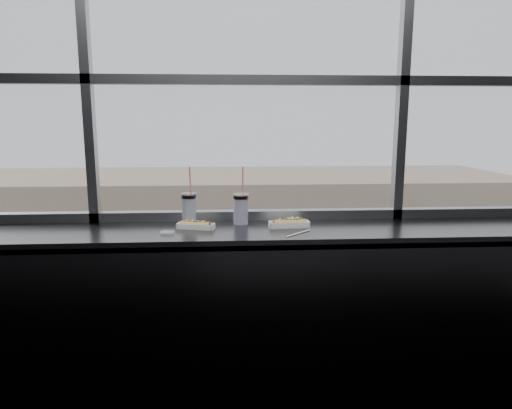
{
  "coord_description": "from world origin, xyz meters",
  "views": [
    {
      "loc": [
        -0.14,
        -1.47,
        1.75
      ],
      "look_at": [
        0.03,
        1.23,
        1.25
      ],
      "focal_mm": 32.0,
      "sensor_mm": 36.0,
      "label": 1
    }
  ],
  "objects": [
    {
      "name": "counter_fascia",
      "position": [
        0.0,
        0.97,
        0.55
      ],
      "size": [
        6.0,
        0.04,
        1.04
      ],
      "primitive_type": "cube",
      "color": "#545454",
      "rests_on": "ground"
    },
    {
      "name": "car_near_d",
      "position": [
        8.5,
        17.5,
        -9.8
      ],
      "size": [
        3.17,
        6.97,
        2.28
      ],
      "primitive_type": "imported",
      "rotation": [
        0.0,
        0.0,
        1.52
      ],
      "color": "beige",
      "rests_on": "street_asphalt"
    },
    {
      "name": "tree_right",
      "position": [
        10.82,
        29.5,
        -7.49
      ],
      "size": [
        3.32,
        3.32,
        5.18
      ],
      "color": "#47382B",
      "rests_on": "far_sidewalk"
    },
    {
      "name": "loose_straw",
      "position": [
        0.27,
        1.08,
        1.1
      ],
      "size": [
        0.16,
        0.16,
        0.01
      ],
      "primitive_type": "cylinder",
      "rotation": [
        0.0,
        1.57,
        0.77
      ],
      "color": "white",
      "rests_on": "counter"
    },
    {
      "name": "soda_cup_left",
      "position": [
        -0.39,
        1.41,
        1.21
      ],
      "size": [
        0.1,
        0.1,
        0.37
      ],
      "color": "white",
      "rests_on": "counter"
    },
    {
      "name": "far_building",
      "position": [
        0.0,
        39.5,
        -7.0
      ],
      "size": [
        50.0,
        14.0,
        8.0
      ],
      "primitive_type": "cube",
      "color": "gray",
      "rests_on": "plaza_ground"
    },
    {
      "name": "car_far_c",
      "position": [
        11.94,
        25.5,
        -9.87
      ],
      "size": [
        2.96,
        6.54,
        2.14
      ],
      "primitive_type": "imported",
      "rotation": [
        0.0,
        0.0,
        1.53
      ],
      "color": "beige",
      "rests_on": "street_asphalt"
    },
    {
      "name": "car_near_b",
      "position": [
        -6.25,
        17.5,
        -9.78
      ],
      "size": [
        3.66,
        7.24,
        2.32
      ],
      "primitive_type": "imported",
      "rotation": [
        0.0,
        0.0,
        1.68
      ],
      "color": "black",
      "rests_on": "street_asphalt"
    },
    {
      "name": "counter",
      "position": [
        0.0,
        1.23,
        1.07
      ],
      "size": [
        6.0,
        0.55,
        0.06
      ],
      "primitive_type": "cube",
      "color": "#545454",
      "rests_on": "ground"
    },
    {
      "name": "car_far_a",
      "position": [
        -11.28,
        25.5,
        -9.81
      ],
      "size": [
        3.32,
        6.97,
        2.26
      ],
      "primitive_type": "imported",
      "rotation": [
        0.0,
        0.0,
        1.5
      ],
      "color": "#282828",
      "rests_on": "street_asphalt"
    },
    {
      "name": "far_sidewalk",
      "position": [
        0.0,
        29.5,
        -10.98
      ],
      "size": [
        80.0,
        6.0,
        0.04
      ],
      "primitive_type": "cube",
      "color": "#9F9889",
      "rests_on": "plaza_ground"
    },
    {
      "name": "wrapper",
      "position": [
        -0.49,
        1.13,
        1.11
      ],
      "size": [
        0.09,
        0.07,
        0.02
      ],
      "primitive_type": "ellipsoid",
      "color": "silver",
      "rests_on": "counter"
    },
    {
      "name": "car_far_b",
      "position": [
        2.58,
        25.5,
        -9.88
      ],
      "size": [
        2.97,
        6.49,
        2.12
      ],
      "primitive_type": "imported",
      "rotation": [
        0.0,
        0.0,
        1.52
      ],
      "color": "maroon",
      "rests_on": "street_asphalt"
    },
    {
      "name": "tree_center",
      "position": [
        1.74,
        29.5,
        -7.69
      ],
      "size": [
        3.13,
        3.13,
        4.89
      ],
      "color": "#47382B",
      "rests_on": "far_sidewalk"
    },
    {
      "name": "hotdog_tray_right",
      "position": [
        0.24,
        1.25,
        1.12
      ],
      "size": [
        0.25,
        0.1,
        0.06
      ],
      "rotation": [
        0.0,
        0.0,
        0.07
      ],
      "color": "white",
      "rests_on": "counter"
    },
    {
      "name": "plaza_ground",
      "position": [
        0.0,
        45.0,
        -11.0
      ],
      "size": [
        120.0,
        120.0,
        0.0
      ],
      "primitive_type": "plane",
      "color": "#9F9889",
      "rests_on": "ground"
    },
    {
      "name": "car_near_c",
      "position": [
        0.46,
        17.5,
        -9.86
      ],
      "size": [
        2.85,
        6.56,
        2.17
      ],
      "primitive_type": "imported",
      "rotation": [
        0.0,
        0.0,
        1.59
      ],
      "color": "#B14320",
      "rests_on": "street_asphalt"
    },
    {
      "name": "street_asphalt",
      "position": [
        0.0,
        21.5,
        -10.97
      ],
      "size": [
        80.0,
        10.0,
        0.06
      ],
      "primitive_type": "cube",
      "color": "black",
      "rests_on": "plaza_ground"
    },
    {
      "name": "window_mullions",
      "position": [
        0.0,
        1.5,
        2.3
      ],
      "size": [
        6.0,
        0.08,
        2.4
      ],
      "primitive_type": null,
      "color": "gray",
      "rests_on": "ground"
    },
    {
      "name": "window_glass",
      "position": [
        0.0,
        1.52,
        2.3
      ],
      "size": [
        6.0,
        0.0,
        6.0
      ],
      "primitive_type": "plane",
      "rotation": [
        1.57,
        0.0,
        0.0
      ],
      "color": "silver",
      "rests_on": "ground"
    },
    {
      "name": "pedestrian_d",
      "position": [
        8.84,
        28.66,
        -9.94
      ],
      "size": [
        0.9,
        0.68,
        2.04
      ],
      "primitive_type": "imported",
      "rotation": [
        0.0,
        0.0,
        3.14
      ],
      "color": "#66605B",
      "rests_on": "far_sidewalk"
    },
    {
      "name": "hotdog_tray_left",
      "position": [
        -0.33,
        1.25,
        1.12
      ],
      "size": [
        0.24,
        0.13,
        0.06
      ],
      "rotation": [
        0.0,
        0.0,
        -0.27
      ],
      "color": "white",
      "rests_on": "counter"
    },
    {
      "name": "pedestrian_c",
      "position": [
        3.43,
        28.86,
        -9.97
      ],
      "size": [
        0.88,
        0.66,
        1.97
      ],
      "primitive_type": "imported",
      "color": "#66605B",
      "rests_on": "far_sidewalk"
    },
    {
      "name": "soda_cup_right",
      "position": [
        -0.06,
        1.37,
        1.21
      ],
      "size": [
        0.1,
        0.1,
        0.37
      ],
      "color": "white",
      "rests_on": "counter"
    },
    {
      "name": "tree_left",
      "position": [
        -9.84,
        29.5,
        -7.62
      ],
      "size": [
        3.19,
        3.19,
        4.98
      ],
      "color": "#47382B",
      "rests_on": "far_sidewalk"
    },
    {
      "name": "wall_back_lower",
      "position": [
        0.0,
        1.5,
        0.55
      ],
      "size": [
        6.0,
        0.0,
        6.0
      ],
      "primitive_type": "plane",
      "rotation": [
        1.57,
        0.0,
        0.0
      ],
      "color": "black",
      "rests_on": "ground"
    }
  ]
}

